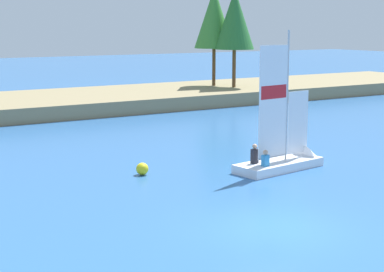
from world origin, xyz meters
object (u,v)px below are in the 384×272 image
shoreline_tree_centre (214,18)px  channel_buoy (142,169)px  sailboat (292,157)px  shoreline_tree_midright (235,19)px

shoreline_tree_centre → channel_buoy: 27.57m
channel_buoy → sailboat: bearing=-18.5°
sailboat → channel_buoy: bearing=153.6°
shoreline_tree_midright → channel_buoy: bearing=-133.4°
channel_buoy → shoreline_tree_midright: bearing=46.6°
shoreline_tree_centre → sailboat: bearing=-116.0°
sailboat → channel_buoy: (-6.03, 2.02, -0.16)m
sailboat → channel_buoy: size_ratio=12.45×
shoreline_tree_centre → sailboat: size_ratio=1.29×
shoreline_tree_centre → shoreline_tree_midright: 2.02m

